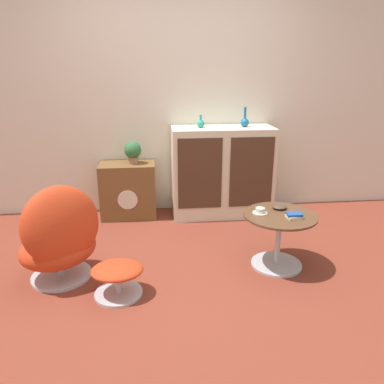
{
  "coord_description": "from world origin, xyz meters",
  "views": [
    {
      "loc": [
        -0.27,
        -2.64,
        1.63
      ],
      "look_at": [
        0.07,
        0.52,
        0.55
      ],
      "focal_mm": 35.0,
      "sensor_mm": 36.0,
      "label": 1
    }
  ],
  "objects": [
    {
      "name": "potted_plant",
      "position": [
        -0.49,
        1.39,
        0.75
      ],
      "size": [
        0.18,
        0.18,
        0.24
      ],
      "color": "#996B4C",
      "rests_on": "tv_console"
    },
    {
      "name": "vase_leftmost",
      "position": [
        0.25,
        1.34,
        1.04
      ],
      "size": [
        0.08,
        0.08,
        0.13
      ],
      "color": "teal",
      "rests_on": "sideboard"
    },
    {
      "name": "egg_chair",
      "position": [
        -1.01,
        0.07,
        0.37
      ],
      "size": [
        0.81,
        0.8,
        0.81
      ],
      "color": "#B7B7BC",
      "rests_on": "ground_plane"
    },
    {
      "name": "coffee_table",
      "position": [
        0.75,
        0.11,
        0.29
      ],
      "size": [
        0.6,
        0.6,
        0.47
      ],
      "color": "#B7B7BC",
      "rests_on": "ground_plane"
    },
    {
      "name": "wall_back",
      "position": [
        0.0,
        1.61,
        1.3
      ],
      "size": [
        6.4,
        0.06,
        2.6
      ],
      "color": "silver",
      "rests_on": "ground_plane"
    },
    {
      "name": "sideboard",
      "position": [
        0.49,
        1.34,
        0.5
      ],
      "size": [
        1.11,
        0.48,
        1.0
      ],
      "color": "beige",
      "rests_on": "ground_plane"
    },
    {
      "name": "ottoman",
      "position": [
        -0.56,
        -0.18,
        0.17
      ],
      "size": [
        0.38,
        0.36,
        0.25
      ],
      "color": "#B7B7BC",
      "rests_on": "ground_plane"
    },
    {
      "name": "vase_inner_left",
      "position": [
        0.73,
        1.34,
        1.06
      ],
      "size": [
        0.09,
        0.09,
        0.21
      ],
      "color": "#196699",
      "rests_on": "sideboard"
    },
    {
      "name": "tv_console",
      "position": [
        -0.56,
        1.39,
        0.31
      ],
      "size": [
        0.6,
        0.39,
        0.61
      ],
      "color": "brown",
      "rests_on": "ground_plane"
    },
    {
      "name": "bowl",
      "position": [
        0.79,
        0.24,
        0.49
      ],
      "size": [
        0.13,
        0.13,
        0.04
      ],
      "color": "#4C3828",
      "rests_on": "coffee_table"
    },
    {
      "name": "ground_plane",
      "position": [
        0.0,
        0.0,
        0.0
      ],
      "size": [
        12.0,
        12.0,
        0.0
      ],
      "primitive_type": "plane",
      "color": "brown"
    },
    {
      "name": "teacup",
      "position": [
        0.59,
        0.16,
        0.49
      ],
      "size": [
        0.12,
        0.12,
        0.05
      ],
      "color": "silver",
      "rests_on": "coffee_table"
    },
    {
      "name": "book_stack",
      "position": [
        0.84,
        0.03,
        0.49
      ],
      "size": [
        0.13,
        0.1,
        0.04
      ],
      "color": "beige",
      "rests_on": "coffee_table"
    }
  ]
}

